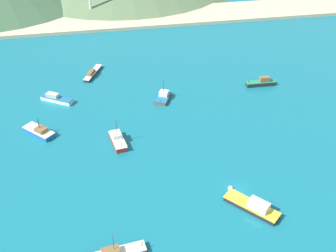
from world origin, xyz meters
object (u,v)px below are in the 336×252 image
Objects in this scene: fishing_boat_8 at (56,99)px; buoy_1 at (230,188)px; fishing_boat_5 at (261,82)px; fishing_boat_1 at (163,97)px; fishing_boat_0 at (93,73)px; fishing_boat_9 at (118,140)px; fishing_boat_6 at (39,131)px; fishing_boat_7 at (253,206)px.

buoy_1 is at bearing -49.17° from fishing_boat_8.
buoy_1 is (-22.41, -40.20, -0.77)m from fishing_boat_5.
fishing_boat_1 is at bearing 100.93° from buoy_1.
fishing_boat_8 is at bearing -127.46° from fishing_boat_0.
fishing_boat_9 reaches higher than fishing_boat_5.
fishing_boat_9 is (15.09, -22.36, 0.10)m from fishing_boat_8.
fishing_boat_5 is 0.94× the size of fishing_boat_8.
fishing_boat_9 is (4.63, -36.01, 0.27)m from fishing_boat_0.
fishing_boat_8 is (3.51, 15.02, 0.06)m from fishing_boat_6.
fishing_boat_1 is 0.71× the size of fishing_boat_7.
fishing_boat_5 is at bearing 4.63° from fishing_boat_1.
fishing_boat_5 is at bearing 11.66° from fishing_boat_6.
fishing_boat_9 is at bearing 132.42° from fishing_boat_7.
fishing_boat_0 is at bearing 97.32° from fishing_boat_9.
fishing_boat_5 is 48.33m from fishing_boat_9.
fishing_boat_9 is at bearing -155.26° from fishing_boat_5.
fishing_boat_6 is at bearing -103.17° from fishing_boat_8.
fishing_boat_5 is 50.60m from fishing_boat_7.
fishing_boat_7 is (28.66, -62.31, 0.24)m from fishing_boat_0.
fishing_boat_1 is 38.50m from buoy_1.
fishing_boat_6 is at bearing -162.26° from fishing_boat_1.
fishing_boat_1 is at bearing 102.58° from fishing_boat_7.
fishing_boat_9 is 29.34m from buoy_1.
buoy_1 is (36.57, -42.33, -0.65)m from fishing_boat_8.
fishing_boat_8 is 55.94m from buoy_1.
fishing_boat_1 is at bearing 17.74° from fishing_boat_6.
fishing_boat_0 is 61.77m from buoy_1.
fishing_boat_5 reaches higher than buoy_1.
buoy_1 is (7.30, -37.80, -0.58)m from fishing_boat_1.
fishing_boat_1 reaches higher than fishing_boat_0.
buoy_1 is (40.09, -27.31, -0.59)m from fishing_boat_6.
fishing_boat_8 reaches higher than buoy_1.
fishing_boat_0 is 10.05× the size of buoy_1.
fishing_boat_1 is 0.80× the size of fishing_boat_8.
fishing_boat_1 is 29.81m from fishing_boat_5.
fishing_boat_6 is 15.42m from fishing_boat_8.
fishing_boat_8 is 8.83× the size of buoy_1.
fishing_boat_8 is (-29.27, 4.53, 0.07)m from fishing_boat_1.
fishing_boat_9 is at bearing 137.08° from buoy_1.
fishing_boat_9 is at bearing -128.50° from fishing_boat_1.
fishing_boat_1 is at bearing 51.50° from fishing_boat_9.
fishing_boat_7 is at bearing -113.11° from fishing_boat_5.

